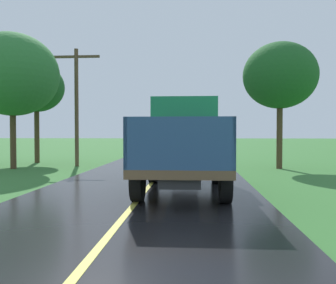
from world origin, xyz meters
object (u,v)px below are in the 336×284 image
at_px(banana_truck_near, 184,141).
at_px(roadside_tree_mid_right, 280,76).
at_px(roadside_tree_near_left, 12,75).
at_px(roadside_tree_far_left, 36,88).
at_px(utility_pole_roadside, 77,101).

height_order(banana_truck_near, roadside_tree_mid_right, roadside_tree_mid_right).
height_order(banana_truck_near, roadside_tree_near_left, roadside_tree_near_left).
xyz_separation_m(roadside_tree_mid_right, roadside_tree_far_left, (-13.11, 2.44, -0.14)).
xyz_separation_m(roadside_tree_near_left, roadside_tree_mid_right, (12.77, 0.94, -0.05)).
relative_size(roadside_tree_mid_right, roadside_tree_far_left, 1.05).
xyz_separation_m(utility_pole_roadside, roadside_tree_mid_right, (10.14, -0.53, 1.11)).
bearing_deg(roadside_tree_mid_right, roadside_tree_far_left, 169.45).
bearing_deg(utility_pole_roadside, roadside_tree_mid_right, -2.97).
relative_size(banana_truck_near, utility_pole_roadside, 0.97).
bearing_deg(roadside_tree_near_left, utility_pole_roadside, 29.13).
bearing_deg(banana_truck_near, utility_pole_roadside, 128.93).
bearing_deg(utility_pole_roadside, roadside_tree_far_left, 147.18).
bearing_deg(roadside_tree_far_left, roadside_tree_near_left, -84.38).
height_order(roadside_tree_mid_right, roadside_tree_far_left, roadside_tree_mid_right).
relative_size(utility_pole_roadside, roadside_tree_far_left, 1.05).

